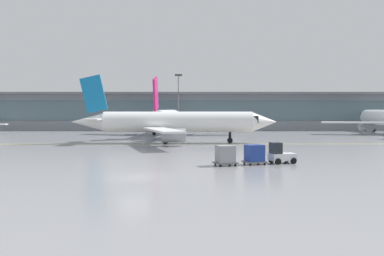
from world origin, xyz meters
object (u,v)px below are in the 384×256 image
at_px(apron_light_mast_1, 179,100).
at_px(gate_airplane_1, 166,118).
at_px(taxiing_regional_jet, 175,123).
at_px(cargo_dolly_trailing, 225,155).
at_px(cargo_dolly_lead, 254,154).
at_px(baggage_tug, 280,155).

bearing_deg(apron_light_mast_1, gate_airplane_1, -96.83).
distance_m(taxiing_regional_jet, cargo_dolly_trailing, 28.43).
bearing_deg(cargo_dolly_trailing, gate_airplane_1, 82.66).
distance_m(gate_airplane_1, taxiing_regional_jet, 23.07).
xyz_separation_m(gate_airplane_1, apron_light_mast_1, (2.09, 17.44, 4.31)).
xyz_separation_m(cargo_dolly_lead, apron_light_mast_1, (-9.45, 67.19, 6.65)).
bearing_deg(taxiing_regional_jet, gate_airplane_1, 96.63).
relative_size(gate_airplane_1, taxiing_regional_jet, 1.05).
xyz_separation_m(taxiing_regional_jet, apron_light_mast_1, (-0.74, 40.34, 4.45)).
xyz_separation_m(gate_airplane_1, taxiing_regional_jet, (2.82, -22.90, -0.14)).
relative_size(taxiing_regional_jet, cargo_dolly_lead, 13.17).
height_order(taxiing_regional_jet, cargo_dolly_lead, taxiing_regional_jet).
height_order(gate_airplane_1, baggage_tug, gate_airplane_1).
bearing_deg(baggage_tug, taxiing_regional_jet, 96.68).
bearing_deg(cargo_dolly_lead, taxiing_regional_jet, 90.98).
relative_size(baggage_tug, apron_light_mast_1, 0.21).
bearing_deg(apron_light_mast_1, baggage_tug, -79.62).
xyz_separation_m(taxiing_regional_jet, cargo_dolly_lead, (8.72, -26.85, -2.19)).
distance_m(gate_airplane_1, cargo_dolly_lead, 51.12).
distance_m(gate_airplane_1, baggage_tug, 51.02).
relative_size(cargo_dolly_trailing, apron_light_mast_1, 0.18).
bearing_deg(cargo_dolly_trailing, baggage_tug, -0.00).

